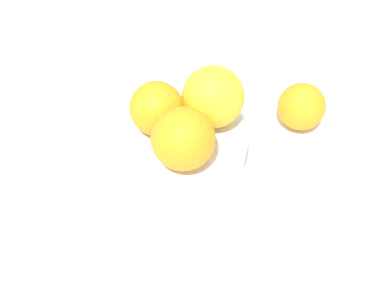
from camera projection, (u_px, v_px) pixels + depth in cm
name	position (u px, v px, depth cm)	size (l,w,h in cm)	color
ground_plane	(192.00, 162.00, 56.54)	(110.00, 110.00, 2.00)	white
fruit_bowl	(192.00, 147.00, 53.78)	(14.32, 14.32, 5.26)	white
orange_in_bowl_0	(183.00, 139.00, 46.33)	(7.45, 7.45, 7.45)	orange
orange_in_bowl_1	(157.00, 108.00, 49.71)	(6.75, 6.75, 6.75)	orange
orange_in_bowl_2	(215.00, 98.00, 50.04)	(7.80, 7.80, 7.80)	yellow
orange_loose_0	(301.00, 107.00, 57.13)	(6.69, 6.69, 6.69)	orange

